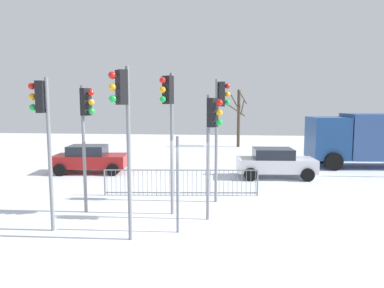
{
  "coord_description": "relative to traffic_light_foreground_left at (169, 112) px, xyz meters",
  "views": [
    {
      "loc": [
        1.83,
        -10.64,
        3.78
      ],
      "look_at": [
        0.47,
        2.96,
        2.16
      ],
      "focal_mm": 33.42,
      "sensor_mm": 36.0,
      "label": 1
    }
  ],
  "objects": [
    {
      "name": "direction_sign_post",
      "position": [
        0.57,
        -1.55,
        -1.86
      ],
      "size": [
        0.79,
        0.09,
        2.81
      ],
      "rotation": [
        0.0,
        0.0,
        0.02
      ],
      "color": "slate",
      "rests_on": "ground"
    },
    {
      "name": "traffic_light_mid_left",
      "position": [
        1.43,
        -0.39,
        -0.51
      ],
      "size": [
        0.51,
        0.42,
        4.0
      ],
      "rotation": [
        0.0,
        0.0,
        4.16
      ],
      "color": "slate",
      "rests_on": "ground"
    },
    {
      "name": "traffic_light_mid_right",
      "position": [
        -2.78,
        -0.01,
        -0.27
      ],
      "size": [
        0.54,
        0.39,
        4.32
      ],
      "rotation": [
        0.0,
        0.0,
        4.3
      ],
      "color": "slate",
      "rests_on": "ground"
    },
    {
      "name": "traffic_light_foreground_right",
      "position": [
        -3.33,
        -1.78,
        -0.17
      ],
      "size": [
        0.57,
        0.34,
        4.47
      ],
      "rotation": [
        0.0,
        0.0,
        1.66
      ],
      "color": "slate",
      "rests_on": "ground"
    },
    {
      "name": "pedestrian_guard_railing",
      "position": [
        0.07,
        2.5,
        -2.89
      ],
      "size": [
        6.21,
        0.61,
        1.07
      ],
      "rotation": [
        0.0,
        0.0,
        0.09
      ],
      "color": "slate",
      "rests_on": "ground"
    },
    {
      "name": "car_white_mid",
      "position": [
        4.3,
        6.43,
        -2.68
      ],
      "size": [
        3.89,
        2.11,
        1.47
      ],
      "rotation": [
        0.0,
        0.0,
        0.06
      ],
      "color": "silver",
      "rests_on": "ground"
    },
    {
      "name": "bare_tree_left",
      "position": [
        2.82,
        18.56,
        -0.91
      ],
      "size": [
        1.81,
        1.6,
        4.79
      ],
      "color": "#473828",
      "rests_on": "ground"
    },
    {
      "name": "traffic_light_rear_left",
      "position": [
        -0.83,
        -2.32,
        -0.0
      ],
      "size": [
        0.48,
        0.46,
        4.7
      ],
      "rotation": [
        0.0,
        0.0,
        2.28
      ],
      "color": "slate",
      "rests_on": "ground"
    },
    {
      "name": "ground_plane",
      "position": [
        0.08,
        -0.85,
        -3.44
      ],
      "size": [
        60.0,
        60.0,
        0.0
      ],
      "primitive_type": "plane",
      "color": "silver"
    },
    {
      "name": "traffic_light_rear_right",
      "position": [
        1.63,
        1.8,
        -0.07
      ],
      "size": [
        0.55,
        0.37,
        4.6
      ],
      "rotation": [
        0.0,
        0.0,
        5.02
      ],
      "color": "slate",
      "rests_on": "ground"
    },
    {
      "name": "traffic_light_foreground_left",
      "position": [
        0.0,
        0.0,
        0.0
      ],
      "size": [
        0.43,
        0.5,
        4.7
      ],
      "rotation": [
        0.0,
        0.0,
        2.57
      ],
      "color": "slate",
      "rests_on": "ground"
    },
    {
      "name": "car_red_near",
      "position": [
        -5.39,
        6.7,
        -2.68
      ],
      "size": [
        3.96,
        2.26,
        1.47
      ],
      "rotation": [
        0.0,
        0.0,
        0.1
      ],
      "color": "maroon",
      "rests_on": "ground"
    },
    {
      "name": "delivery_truck",
      "position": [
        10.3,
        9.98,
        -1.7
      ],
      "size": [
        7.18,
        3.09,
        3.1
      ],
      "rotation": [
        0.0,
        0.0,
        3.2
      ],
      "color": "#33518C",
      "rests_on": "ground"
    }
  ]
}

